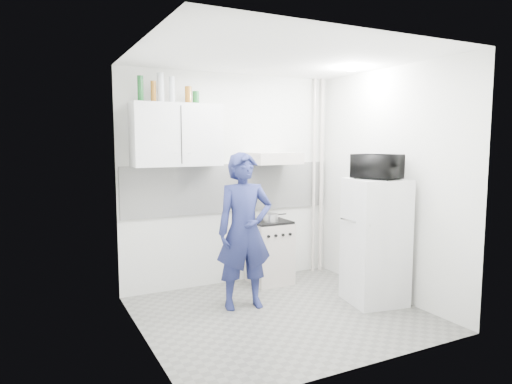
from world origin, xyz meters
name	(u,v)px	position (x,y,z in m)	size (l,w,h in m)	color
floor	(281,314)	(0.00, 0.00, 0.00)	(2.80, 2.80, 0.00)	slate
ceiling	(283,56)	(0.00, 0.00, 2.60)	(2.80, 2.80, 0.00)	white
wall_back	(231,180)	(0.00, 1.25, 1.30)	(2.80, 2.80, 0.00)	silver
wall_left	(142,197)	(-1.40, 0.00, 1.30)	(2.60, 2.60, 0.00)	silver
wall_right	(388,183)	(1.40, 0.00, 1.30)	(2.60, 2.60, 0.00)	silver
person	(244,231)	(-0.24, 0.37, 0.83)	(0.61, 0.40, 1.66)	navy
stove	(270,253)	(0.41, 1.00, 0.38)	(0.48, 0.48, 0.77)	beige
fridge	(375,241)	(1.10, -0.15, 0.69)	(0.57, 0.57, 1.37)	silver
stove_top	(270,222)	(0.41, 1.00, 0.78)	(0.46, 0.46, 0.03)	black
saucepan	(271,218)	(0.38, 0.92, 0.84)	(0.18, 0.18, 0.10)	silver
microwave	(377,167)	(1.10, -0.15, 1.51)	(0.33, 0.48, 0.27)	black
bottle_a	(140,89)	(-1.14, 1.07, 2.34)	(0.06, 0.06, 0.28)	#144C1E
bottle_b	(153,92)	(-1.00, 1.07, 2.32)	(0.06, 0.06, 0.23)	brown
bottle_c	(161,88)	(-0.92, 1.07, 2.36)	(0.08, 0.08, 0.32)	#B2B7BC
bottle_d	(172,90)	(-0.79, 1.07, 2.34)	(0.06, 0.06, 0.29)	#B2B7BC
canister_a	(188,95)	(-0.60, 1.07, 2.30)	(0.08, 0.08, 0.19)	brown
canister_b	(196,98)	(-0.51, 1.07, 2.27)	(0.08, 0.08, 0.14)	#144C1E
upper_cabinet	(177,135)	(-0.75, 1.07, 1.85)	(1.00, 0.35, 0.70)	silver
range_hood	(273,158)	(0.45, 1.00, 1.57)	(0.60, 0.50, 0.14)	beige
backsplash	(232,188)	(0.00, 1.24, 1.20)	(2.74, 0.03, 0.60)	white
pipe_a	(321,177)	(1.30, 1.17, 1.30)	(0.05, 0.05, 2.60)	beige
pipe_b	(314,177)	(1.18, 1.17, 1.30)	(0.04, 0.04, 2.60)	beige
ceiling_spot_fixture	(352,70)	(1.00, 0.20, 2.57)	(0.10, 0.10, 0.02)	white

